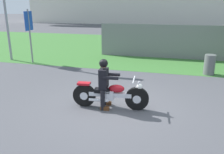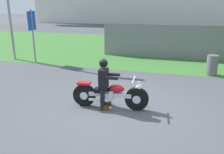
% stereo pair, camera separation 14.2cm
% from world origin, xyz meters
% --- Properties ---
extents(ground, '(120.00, 120.00, 0.00)m').
position_xyz_m(ground, '(0.00, 0.00, 0.00)').
color(ground, '#4C4C51').
extents(grass_verge, '(60.00, 12.00, 0.01)m').
position_xyz_m(grass_verge, '(0.00, 9.82, 0.00)').
color(grass_verge, '#3D7533').
rests_on(grass_verge, ground).
extents(motorcycle_lead, '(2.15, 0.66, 0.88)m').
position_xyz_m(motorcycle_lead, '(-0.08, -0.07, 0.40)').
color(motorcycle_lead, black).
rests_on(motorcycle_lead, ground).
extents(rider_lead, '(0.57, 0.49, 1.40)m').
position_xyz_m(rider_lead, '(-0.25, -0.08, 0.82)').
color(rider_lead, black).
rests_on(rider_lead, ground).
extents(trash_can, '(0.45, 0.45, 0.84)m').
position_xyz_m(trash_can, '(3.03, 4.16, 0.42)').
color(trash_can, '#595E5B').
rests_on(trash_can, ground).
extents(sign_banner, '(0.08, 0.60, 2.60)m').
position_xyz_m(sign_banner, '(-5.30, 4.18, 1.72)').
color(sign_banner, gray).
rests_on(sign_banner, ground).
extents(fence_segment, '(7.00, 0.06, 1.80)m').
position_xyz_m(fence_segment, '(1.01, 6.95, 0.90)').
color(fence_segment, slate).
rests_on(fence_segment, ground).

